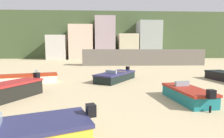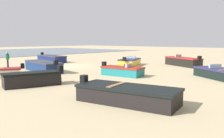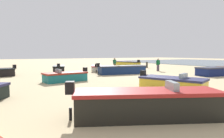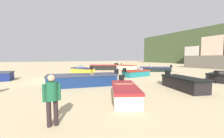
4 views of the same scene
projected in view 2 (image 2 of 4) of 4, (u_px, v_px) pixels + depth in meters
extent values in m
plane|color=tan|center=(67.00, 66.00, 25.89)|extent=(160.00, 160.00, 0.00)
cube|color=#1A6F74|center=(122.00, 72.00, 19.06)|extent=(1.75, 3.37, 0.61)
cube|color=maroon|center=(122.00, 67.00, 19.02)|extent=(1.84, 3.48, 0.12)
cube|color=black|center=(104.00, 64.00, 19.99)|extent=(0.35, 0.32, 0.40)
cylinder|color=black|center=(104.00, 72.00, 20.08)|extent=(0.11, 0.11, 0.30)
cube|color=#8C9EA8|center=(129.00, 65.00, 18.68)|extent=(0.83, 0.30, 0.28)
cube|color=navy|center=(52.00, 59.00, 31.42)|extent=(2.12, 4.98, 0.73)
cube|color=#303142|center=(51.00, 56.00, 31.37)|extent=(2.21, 5.09, 0.12)
cube|color=black|center=(42.00, 54.00, 33.24)|extent=(0.35, 0.31, 0.40)
cylinder|color=black|center=(42.00, 59.00, 33.34)|extent=(0.11, 0.11, 0.36)
cube|color=#9C6A41|center=(49.00, 55.00, 31.80)|extent=(1.38, 0.39, 0.08)
cube|color=gold|center=(130.00, 63.00, 27.09)|extent=(4.00, 2.79, 0.63)
cube|color=#292A50|center=(130.00, 59.00, 27.04)|extent=(4.12, 2.90, 0.12)
cube|color=black|center=(124.00, 59.00, 25.15)|extent=(0.37, 0.40, 0.40)
cylinder|color=black|center=(124.00, 66.00, 25.23)|extent=(0.13, 0.13, 0.32)
cube|color=#8C9EA8|center=(131.00, 57.00, 27.62)|extent=(0.52, 0.97, 0.28)
cube|color=black|center=(222.00, 75.00, 17.42)|extent=(3.90, 4.71, 0.62)
cube|color=#28264F|center=(222.00, 70.00, 17.37)|extent=(4.02, 4.83, 0.12)
cube|color=#8C9EA8|center=(215.00, 66.00, 18.10)|extent=(0.96, 0.73, 0.28)
cube|color=black|center=(23.00, 66.00, 18.45)|extent=(0.39, 0.41, 0.40)
cylinder|color=black|center=(23.00, 75.00, 18.53)|extent=(0.13, 0.13, 0.30)
cube|color=#986A47|center=(2.00, 68.00, 17.93)|extent=(0.66, 0.99, 0.08)
cube|color=black|center=(183.00, 62.00, 26.35)|extent=(3.25, 4.81, 0.83)
cube|color=maroon|center=(183.00, 58.00, 26.29)|extent=(3.37, 4.93, 0.12)
cube|color=black|center=(200.00, 58.00, 23.94)|extent=(0.41, 0.39, 0.40)
cylinder|color=black|center=(199.00, 66.00, 24.04)|extent=(0.13, 0.13, 0.42)
cube|color=#8C9EA8|center=(178.00, 56.00, 27.03)|extent=(0.78, 0.52, 0.28)
cube|color=black|center=(32.00, 80.00, 14.76)|extent=(3.51, 2.09, 0.74)
cube|color=black|center=(32.00, 73.00, 14.71)|extent=(3.63, 2.20, 0.12)
cube|color=black|center=(61.00, 68.00, 15.66)|extent=(0.36, 0.39, 0.40)
cylinder|color=black|center=(61.00, 80.00, 15.75)|extent=(0.12, 0.12, 0.37)
cube|color=black|center=(127.00, 96.00, 10.68)|extent=(2.44, 4.71, 0.66)
cube|color=black|center=(127.00, 87.00, 10.64)|extent=(2.53, 4.82, 0.12)
cube|color=black|center=(84.00, 79.00, 11.86)|extent=(0.36, 0.33, 0.40)
cylinder|color=black|center=(84.00, 93.00, 11.94)|extent=(0.12, 0.12, 0.33)
cube|color=#936842|center=(117.00, 85.00, 10.92)|extent=(1.45, 0.48, 0.08)
cube|color=navy|center=(43.00, 67.00, 21.76)|extent=(2.47, 5.26, 0.79)
cube|color=#303442|center=(43.00, 62.00, 21.70)|extent=(2.57, 5.37, 0.12)
cube|color=black|center=(56.00, 62.00, 19.56)|extent=(0.37, 0.34, 0.40)
cylinder|color=black|center=(56.00, 72.00, 19.66)|extent=(0.12, 0.12, 0.40)
cube|color=olive|center=(46.00, 62.00, 21.20)|extent=(1.33, 0.48, 0.08)
cylinder|color=#24162C|center=(8.00, 63.00, 25.27)|extent=(0.17, 0.17, 0.82)
cylinder|color=#24162C|center=(8.00, 63.00, 25.11)|extent=(0.17, 0.17, 0.82)
cylinder|color=#0F5528|center=(7.00, 57.00, 25.11)|extent=(0.41, 0.41, 0.58)
cylinder|color=#0F5528|center=(7.00, 57.00, 25.29)|extent=(0.11, 0.11, 0.54)
cylinder|color=#0F5528|center=(8.00, 57.00, 24.93)|extent=(0.11, 0.11, 0.54)
sphere|color=tan|center=(7.00, 53.00, 25.06)|extent=(0.26, 0.26, 0.22)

